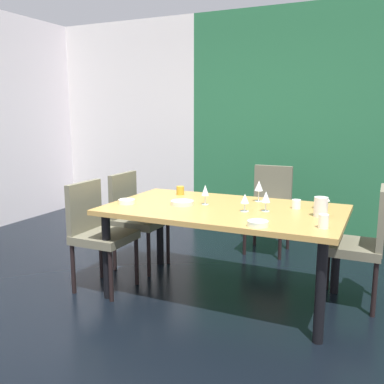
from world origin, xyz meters
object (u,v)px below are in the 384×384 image
at_px(chair_left_far, 134,214).
at_px(pitcher_near_shelf, 321,207).
at_px(serving_bowl_near_window, 127,201).
at_px(cup_right, 180,191).
at_px(wine_glass_center, 259,186).
at_px(serving_bowl_north, 258,223).
at_px(chair_left_near, 97,229).
at_px(wine_glass_south, 245,199).
at_px(serving_bowl_east, 182,203).
at_px(wine_glass_left, 205,191).
at_px(wine_glass_front, 266,197).
at_px(cup_west, 319,203).
at_px(cup_corner, 296,204).
at_px(dining_table, 224,217).
at_px(chair_head_far, 270,203).
at_px(chair_right_far, 363,239).
at_px(cup_rear, 323,221).

xyz_separation_m(chair_left_far, pitcher_near_shelf, (1.79, -0.29, 0.30)).
bearing_deg(serving_bowl_near_window, cup_right, 66.91).
distance_m(wine_glass_center, serving_bowl_north, 0.83).
bearing_deg(serving_bowl_north, chair_left_near, 174.16).
bearing_deg(serving_bowl_north, wine_glass_south, 119.45).
bearing_deg(serving_bowl_east, wine_glass_left, 28.12).
distance_m(chair_left_near, wine_glass_south, 1.29).
relative_size(wine_glass_front, pitcher_near_shelf, 1.07).
distance_m(wine_glass_center, serving_bowl_near_window, 1.13).
xyz_separation_m(chair_left_near, serving_bowl_north, (1.44, -0.15, 0.24)).
relative_size(chair_left_far, cup_west, 10.75).
xyz_separation_m(cup_west, cup_corner, (-0.16, -0.07, -0.01)).
relative_size(wine_glass_left, wine_glass_south, 1.20).
bearing_deg(wine_glass_south, serving_bowl_east, 178.41).
bearing_deg(dining_table, serving_bowl_north, -47.37).
height_order(wine_glass_center, cup_corner, wine_glass_center).
bearing_deg(serving_bowl_east, wine_glass_front, 4.87).
relative_size(serving_bowl_north, cup_corner, 1.98).
distance_m(chair_left_near, wine_glass_left, 0.98).
bearing_deg(serving_bowl_north, cup_corner, 78.89).
bearing_deg(serving_bowl_east, chair_left_near, -160.31).
xyz_separation_m(chair_left_near, wine_glass_front, (1.38, 0.30, 0.33)).
distance_m(chair_left_near, wine_glass_front, 1.45).
height_order(chair_left_near, wine_glass_front, chair_left_near).
height_order(chair_left_near, cup_west, chair_left_near).
relative_size(dining_table, wine_glass_left, 11.28).
bearing_deg(wine_glass_front, chair_left_near, -167.51).
distance_m(chair_head_far, wine_glass_front, 1.40).
xyz_separation_m(chair_left_near, pitcher_near_shelf, (1.79, 0.30, 0.30)).
bearing_deg(chair_right_far, serving_bowl_north, 139.42).
distance_m(chair_head_far, chair_left_near, 1.95).
height_order(chair_left_far, wine_glass_front, chair_left_far).
height_order(serving_bowl_east, cup_west, cup_west).
bearing_deg(serving_bowl_north, pitcher_near_shelf, 52.81).
distance_m(chair_head_far, wine_glass_south, 1.44).
bearing_deg(cup_corner, serving_bowl_near_window, -162.90).
bearing_deg(cup_west, chair_right_far, 2.89).
height_order(chair_head_far, wine_glass_center, wine_glass_center).
bearing_deg(chair_left_far, serving_bowl_east, 63.44).
relative_size(dining_table, cup_rear, 19.90).
xyz_separation_m(serving_bowl_east, cup_rear, (1.16, -0.27, 0.03)).
height_order(cup_rear, pitcher_near_shelf, pitcher_near_shelf).
distance_m(dining_table, cup_rear, 0.88).
xyz_separation_m(chair_right_far, cup_right, (-1.60, 0.05, 0.25)).
relative_size(chair_head_far, wine_glass_left, 5.57).
relative_size(chair_left_far, chair_head_far, 0.99).
height_order(wine_glass_south, serving_bowl_north, wine_glass_south).
xyz_separation_m(chair_left_near, cup_right, (0.48, 0.64, 0.26)).
height_order(serving_bowl_near_window, pitcher_near_shelf, pitcher_near_shelf).
distance_m(serving_bowl_near_window, serving_bowl_north, 1.22).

